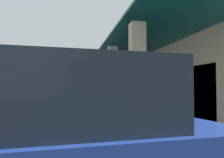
{
  "coord_description": "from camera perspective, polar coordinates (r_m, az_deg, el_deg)",
  "views": [
    {
      "loc": [
        19.6,
        1.18,
        1.64
      ],
      "look_at": [
        2.71,
        4.15,
        2.26
      ],
      "focal_mm": 37.78,
      "sensor_mm": 36.0,
      "label": 1
    }
  ],
  "objects": [
    {
      "name": "parked_sedan_green",
      "position": [
        27.16,
        -23.76,
        -3.78
      ],
      "size": [
        4.52,
        2.23,
        1.47
      ],
      "color": "#195933",
      "rests_on": "ground"
    },
    {
      "name": "potted_palm",
      "position": [
        11.52,
        7.02,
        -6.27
      ],
      "size": [
        1.86,
        1.99,
        2.64
      ],
      "color": "brown",
      "rests_on": "ground"
    },
    {
      "name": "curb_strip",
      "position": [
        19.4,
        -3.71,
        -6.74
      ],
      "size": [
        31.93,
        0.5,
        0.12
      ],
      "primitive_type": "cube",
      "color": "#9E998E",
      "rests_on": "ground"
    },
    {
      "name": "ground",
      "position": [
        20.82,
        9.24,
        -6.57
      ],
      "size": [
        120.0,
        120.0,
        0.0
      ],
      "primitive_type": "plane",
      "color": "#262628"
    },
    {
      "name": "plaza_building",
      "position": [
        22.65,
        21.38,
        4.11
      ],
      "size": [
        26.91,
        16.16,
        8.05
      ],
      "color": "#C6B793",
      "rests_on": "ground"
    },
    {
      "name": "transit_bus",
      "position": [
        20.03,
        -12.39,
        -1.42
      ],
      "size": [
        11.37,
        3.43,
        3.34
      ],
      "color": "navy",
      "rests_on": "ground"
    },
    {
      "name": "parked_suv_blue",
      "position": [
        2.89,
        -19.81,
        -14.37
      ],
      "size": [
        3.11,
        5.01,
        1.97
      ],
      "color": "navy",
      "rests_on": "ground"
    },
    {
      "name": "pedestrian",
      "position": [
        8.89,
        -6.82,
        -6.46
      ],
      "size": [
        0.58,
        0.53,
        1.7
      ],
      "color": "#726651",
      "rests_on": "ground"
    }
  ]
}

